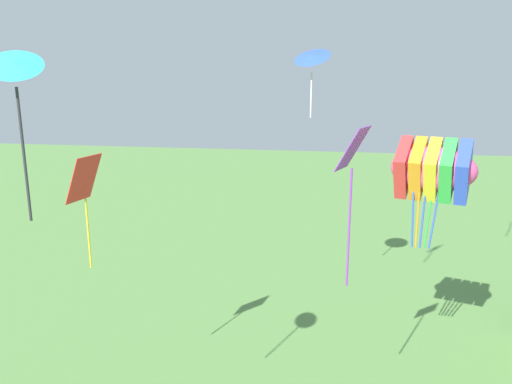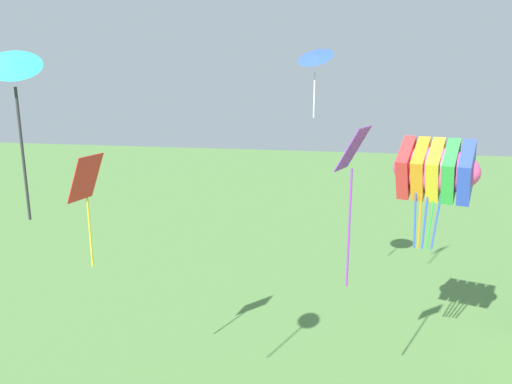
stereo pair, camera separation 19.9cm
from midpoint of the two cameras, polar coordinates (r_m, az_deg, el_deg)
name	(u,v)px [view 1 (the left image)]	position (r m, az deg, el deg)	size (l,w,h in m)	color
kite_rainbow_parafoil	(433,170)	(15.08, 19.22, 2.43)	(2.80, 2.39, 3.25)	#E54C8C
kite_cyan_delta	(15,72)	(9.41, -26.43, 12.22)	(1.20, 1.15, 2.99)	#2DB2C6
kite_purple_streamer	(352,172)	(11.46, 10.40, 2.31)	(0.82, 0.96, 3.80)	purple
kite_red_diamond	(85,188)	(13.64, -19.40, 0.46)	(0.69, 1.03, 3.06)	red
kite_blue_delta	(312,57)	(17.42, 6.09, 15.05)	(1.58, 1.52, 2.38)	blue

